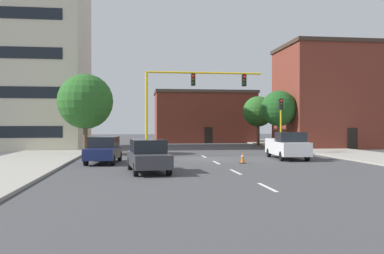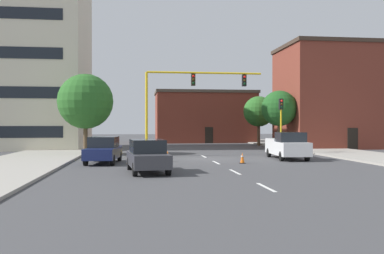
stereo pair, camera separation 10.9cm
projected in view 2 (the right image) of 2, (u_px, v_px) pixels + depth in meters
ground_plane at (209, 159)px, 30.72m from camera, size 160.00×160.00×0.00m
sidewalk_left at (54, 152)px, 37.07m from camera, size 6.00×56.00×0.14m
sidewalk_right at (324, 150)px, 40.24m from camera, size 6.00×56.00×0.14m
lane_stripe_seg_0 at (266, 187)px, 16.83m from camera, size 0.16×2.40×0.01m
lane_stripe_seg_1 at (235, 172)px, 22.29m from camera, size 0.16×2.40×0.01m
lane_stripe_seg_2 at (216, 163)px, 27.74m from camera, size 0.16×2.40×0.01m
lane_stripe_seg_3 at (204, 156)px, 33.20m from camera, size 0.16×2.40×0.01m
building_tall_left at (12, 60)px, 44.27m from camera, size 15.68×12.08×18.77m
building_brick_center at (205, 117)px, 59.87m from camera, size 14.23×7.56×7.28m
building_row_right at (333, 97)px, 46.02m from camera, size 11.32×8.90×11.24m
traffic_signal_gantry at (164, 127)px, 33.59m from camera, size 10.33×1.20×6.83m
traffic_light_pole_right at (281, 113)px, 36.43m from camera, size 0.32×0.47×4.80m
tree_right_far at (259, 112)px, 50.39m from camera, size 3.68×3.68×5.97m
tree_left_near at (85, 101)px, 35.12m from camera, size 4.64×4.64×6.81m
tree_right_mid at (279, 109)px, 42.95m from camera, size 3.67×3.67×6.04m
pickup_truck_white at (287, 146)px, 30.64m from camera, size 2.38×5.53×1.99m
sedan_navy_near_left at (104, 150)px, 27.27m from camera, size 2.26×4.65×1.74m
sedan_dark_gray_mid_left at (148, 156)px, 22.09m from camera, size 2.33×4.68×1.74m
traffic_cone_roadside_a at (168, 156)px, 28.58m from camera, size 0.36×0.36×0.75m
traffic_cone_roadside_b at (242, 158)px, 27.21m from camera, size 0.36×0.36×0.73m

